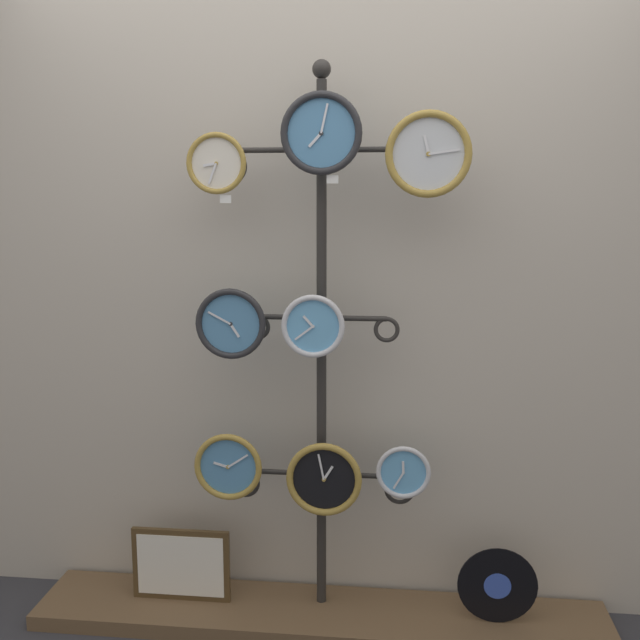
{
  "coord_description": "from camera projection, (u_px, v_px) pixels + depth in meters",
  "views": [
    {
      "loc": [
        0.3,
        -2.29,
        1.64
      ],
      "look_at": [
        0.0,
        0.36,
        1.19
      ],
      "focal_mm": 42.0,
      "sensor_mm": 36.0,
      "label": 1
    }
  ],
  "objects": [
    {
      "name": "clock_bottom_right",
      "position": [
        403.0,
        472.0,
        2.74
      ],
      "size": [
        0.2,
        0.04,
        0.2
      ],
      "color": "#60A8DB"
    },
    {
      "name": "vinyl_record",
      "position": [
        497.0,
        586.0,
        2.77
      ],
      "size": [
        0.29,
        0.01,
        0.29
      ],
      "color": "black",
      "rests_on": "low_shelf"
    },
    {
      "name": "clock_bottom_center",
      "position": [
        324.0,
        479.0,
        2.77
      ],
      "size": [
        0.28,
        0.04,
        0.28
      ],
      "color": "black"
    },
    {
      "name": "price_tag_upper",
      "position": [
        225.0,
        199.0,
        2.64
      ],
      "size": [
        0.04,
        0.0,
        0.03
      ],
      "color": "white"
    },
    {
      "name": "display_stand",
      "position": [
        321.0,
        423.0,
        2.82
      ],
      "size": [
        0.8,
        0.35,
        2.1
      ],
      "color": "#282623",
      "rests_on": "ground_plane"
    },
    {
      "name": "clock_middle_center",
      "position": [
        313.0,
        326.0,
        2.65
      ],
      "size": [
        0.23,
        0.04,
        0.23
      ],
      "color": "#60A8DB"
    },
    {
      "name": "low_shelf",
      "position": [
        320.0,
        616.0,
        2.89
      ],
      "size": [
        2.2,
        0.36,
        0.06
      ],
      "color": "brown",
      "rests_on": "ground_plane"
    },
    {
      "name": "clock_top_left",
      "position": [
        217.0,
        163.0,
        2.63
      ],
      "size": [
        0.22,
        0.04,
        0.22
      ],
      "color": "silver"
    },
    {
      "name": "clock_bottom_left",
      "position": [
        228.0,
        466.0,
        2.8
      ],
      "size": [
        0.26,
        0.04,
        0.26
      ],
      "color": "#4C84B2"
    },
    {
      "name": "picture_frame",
      "position": [
        181.0,
        565.0,
        2.93
      ],
      "size": [
        0.39,
        0.02,
        0.29
      ],
      "color": "#4C381E",
      "rests_on": "low_shelf"
    },
    {
      "name": "shop_wall",
      "position": [
        326.0,
        257.0,
        2.87
      ],
      "size": [
        4.4,
        0.04,
        2.8
      ],
      "color": "#BCB2A3",
      "rests_on": "ground_plane"
    },
    {
      "name": "price_tag_mid",
      "position": [
        332.0,
        179.0,
        2.55
      ],
      "size": [
        0.04,
        0.0,
        0.03
      ],
      "color": "white"
    },
    {
      "name": "clock_top_center",
      "position": [
        321.0,
        133.0,
        2.53
      ],
      "size": [
        0.28,
        0.04,
        0.28
      ],
      "color": "#4C84B2"
    },
    {
      "name": "clock_top_right",
      "position": [
        428.0,
        154.0,
        2.52
      ],
      "size": [
        0.29,
        0.04,
        0.29
      ],
      "color": "silver"
    },
    {
      "name": "clock_middle_left",
      "position": [
        231.0,
        324.0,
        2.7
      ],
      "size": [
        0.26,
        0.04,
        0.26
      ],
      "color": "#4C84B2"
    }
  ]
}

